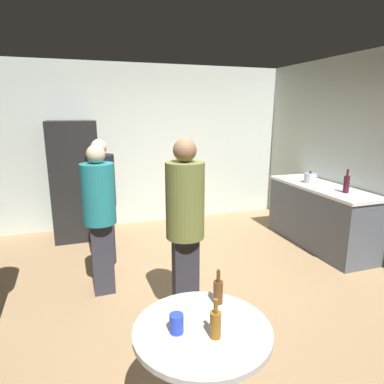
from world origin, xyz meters
name	(u,v)px	position (x,y,z in m)	size (l,w,h in m)	color
ground_plane	(185,298)	(0.00, 0.00, -0.05)	(5.20, 5.20, 0.10)	#9E7C56
wall_back	(139,146)	(0.00, 2.63, 1.35)	(5.32, 0.06, 2.70)	beige
refrigerator	(75,181)	(-1.07, 2.20, 0.90)	(0.70, 0.68, 1.80)	black
kitchen_counter	(320,216)	(2.28, 0.69, 0.45)	(0.64, 1.80, 0.90)	#4C515B
kettle	(310,178)	(2.23, 0.92, 0.97)	(0.24, 0.17, 0.18)	#B2B2B7
wine_bottle_on_counter	(346,184)	(2.28, 0.24, 1.02)	(0.08, 0.08, 0.31)	#3F141E
foreground_table	(202,344)	(-0.40, -1.58, 0.63)	(0.80, 0.80, 0.73)	beige
beer_bottle_amber	(215,324)	(-0.36, -1.68, 0.82)	(0.06, 0.06, 0.23)	#8C5919
beer_bottle_brown	(218,291)	(-0.21, -1.37, 0.82)	(0.06, 0.06, 0.23)	#593314
plastic_cup_blue	(176,323)	(-0.55, -1.57, 0.79)	(0.08, 0.08, 0.11)	blue
person_in_olive_shirt	(185,220)	(-0.15, -0.47, 1.01)	(0.36, 0.36, 1.72)	#2D2D38
person_in_black_shirt	(102,194)	(-0.76, 1.01, 0.94)	(0.45, 0.45, 1.61)	#2D2D38
person_in_teal_shirt	(99,210)	(-0.83, 0.33, 0.94)	(0.35, 0.35, 1.61)	#2D2D38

